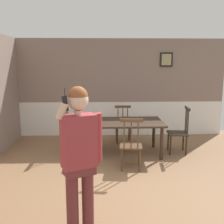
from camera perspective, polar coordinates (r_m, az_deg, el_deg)
ground_plane at (r=4.48m, az=5.08°, el=-16.32°), size 7.66×7.66×0.00m
room_back_partition at (r=7.51m, az=1.90°, el=4.74°), size 5.69×0.17×2.65m
dining_table at (r=5.98m, az=3.11°, el=-2.74°), size 1.59×1.05×0.74m
chair_near_window at (r=6.91m, az=2.38°, el=-2.68°), size 0.42×0.42×0.92m
chair_by_doorway at (r=5.15m, az=4.01°, el=-6.93°), size 0.46×0.46×1.02m
chair_at_table_head at (r=6.04m, az=-8.17°, el=-4.67°), size 0.44×0.44×0.95m
chair_opposite_corner at (r=6.24m, az=14.00°, el=-4.05°), size 0.47×0.47×1.05m
person_figure at (r=3.09m, az=-6.82°, el=-8.40°), size 0.49×0.35×1.76m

